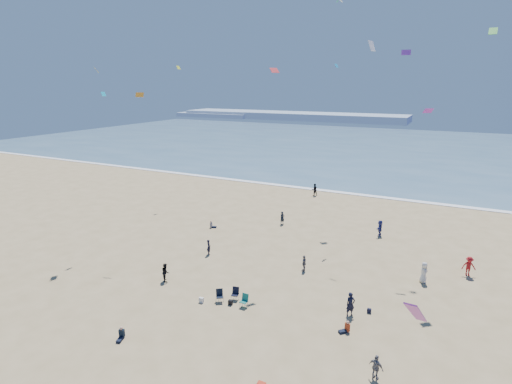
% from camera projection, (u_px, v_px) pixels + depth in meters
% --- Properties ---
extents(ground, '(220.00, 220.00, 0.00)m').
position_uv_depth(ground, '(161.00, 383.00, 22.48)').
color(ground, tan).
rests_on(ground, ground).
extents(ocean, '(220.00, 100.00, 0.06)m').
position_uv_depth(ocean, '(397.00, 149.00, 104.55)').
color(ocean, '#476B84').
rests_on(ocean, ground).
extents(surf_line, '(220.00, 1.20, 0.08)m').
position_uv_depth(surf_line, '(352.00, 194.00, 61.35)').
color(surf_line, white).
rests_on(surf_line, ground).
extents(headland_far, '(110.00, 20.00, 3.20)m').
position_uv_depth(headland_far, '(290.00, 116.00, 194.80)').
color(headland_far, '#7A8EA8').
rests_on(headland_far, ground).
extents(headland_near, '(40.00, 14.00, 2.00)m').
position_uv_depth(headland_near, '(215.00, 115.00, 207.87)').
color(headland_near, '#7A8EA8').
rests_on(headland_near, ground).
extents(standing_flyers, '(29.79, 45.13, 1.85)m').
position_uv_depth(standing_flyers, '(354.00, 273.00, 33.83)').
color(standing_flyers, slate).
rests_on(standing_flyers, ground).
extents(seated_group, '(21.04, 30.44, 0.84)m').
position_uv_depth(seated_group, '(223.00, 334.00, 26.23)').
color(seated_group, beige).
rests_on(seated_group, ground).
extents(chair_cluster, '(2.72, 1.58, 1.00)m').
position_uv_depth(chair_cluster, '(233.00, 297.00, 30.63)').
color(chair_cluster, black).
rests_on(chair_cluster, ground).
extents(white_tote, '(0.35, 0.20, 0.40)m').
position_uv_depth(white_tote, '(201.00, 300.00, 30.79)').
color(white_tote, silver).
rests_on(white_tote, ground).
extents(black_backpack, '(0.30, 0.22, 0.38)m').
position_uv_depth(black_backpack, '(230.00, 302.00, 30.46)').
color(black_backpack, black).
rests_on(black_backpack, ground).
extents(navy_bag, '(0.28, 0.18, 0.34)m').
position_uv_depth(navy_bag, '(369.00, 311.00, 29.38)').
color(navy_bag, black).
rests_on(navy_bag, ground).
extents(kites_aloft, '(49.04, 42.16, 27.04)m').
position_uv_depth(kites_aloft, '(395.00, 106.00, 25.65)').
color(kites_aloft, purple).
rests_on(kites_aloft, ground).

